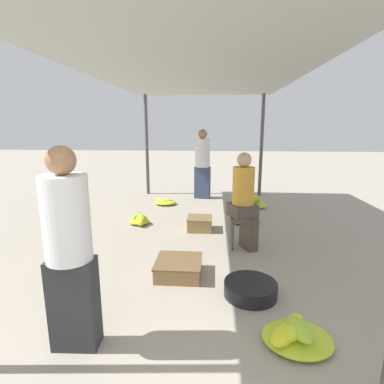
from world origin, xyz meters
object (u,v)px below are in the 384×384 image
Objects in this scene: vendor_foreground at (69,249)px; banana_pile_left_0 at (165,202)px; shopper_walking_mid at (202,163)px; crate_near at (179,268)px; crate_mid at (200,223)px; banana_pile_left_1 at (139,219)px; vendor_seated at (244,199)px; banana_pile_right_2 at (256,203)px; banana_pile_right_0 at (245,218)px; stool at (242,223)px; basin_black at (250,289)px; banana_pile_right_1 at (295,335)px.

vendor_foreground is 4.47m from banana_pile_left_0.
crate_near is at bearing -91.55° from shopper_walking_mid.
banana_pile_left_1 is at bearing 169.10° from crate_mid.
vendor_seated is 2.34m from banana_pile_right_2.
banana_pile_left_1 is 0.88× the size of banana_pile_right_0.
shopper_walking_mid is (-0.69, 3.00, 0.48)m from stool.
basin_black is 2.40m from banana_pile_right_0.
banana_pile_right_1 is at bearing 4.56° from vendor_foreground.
crate_mid is at bearing -88.54° from shopper_walking_mid.
banana_pile_right_2 is at bearing 73.00° from banana_pile_right_0.
banana_pile_right_1 is (1.76, -4.27, 0.03)m from banana_pile_left_0.
vendor_foreground is 1.88m from banana_pile_right_1.
vendor_seated is (0.02, -0.01, 0.35)m from stool.
vendor_foreground is at bearing -175.44° from banana_pile_right_1.
shopper_walking_mid is (-0.95, 4.96, 0.77)m from banana_pile_right_1.
banana_pile_right_2 reaches higher than crate_mid.
banana_pile_right_0 is (0.16, 1.11, -0.27)m from stool.
banana_pile_left_1 is 1.11m from crate_mid.
banana_pile_left_0 is (-1.49, 3.58, -0.01)m from basin_black.
stool is 1.16m from banana_pile_right_0.
basin_black is 1.32× the size of crate_mid.
banana_pile_left_1 is at bearing -173.76° from banana_pile_right_0.
basin_black is 3.52m from banana_pile_right_2.
vendor_foreground is 2.60m from stool.
shopper_walking_mid reaches higher than banana_pile_right_1.
crate_near is at bearing -131.51° from stool.
crate_mid is at bearing 108.58° from banana_pile_right_1.
banana_pile_left_0 is at bearing 177.19° from banana_pile_right_2.
vendor_seated is at bearing -102.01° from banana_pile_right_2.
vendor_foreground is 3.18× the size of banana_pile_right_0.
vendor_seated reaches higher than banana_pile_left_0.
basin_black is (-0.03, -1.27, -0.64)m from vendor_seated.
vendor_seated is at bearing -96.96° from banana_pile_right_0.
banana_pile_right_1 reaches higher than crate_near.
vendor_foreground is 3.41× the size of stool.
banana_pile_right_1 is (1.72, 0.14, -0.73)m from vendor_foreground.
banana_pile_left_1 is (-0.23, -1.39, 0.03)m from banana_pile_left_0.
crate_near is 0.32× the size of shopper_walking_mid.
banana_pile_right_0 is 0.89m from crate_mid.
shopper_walking_mid is at bearing 40.77° from banana_pile_left_0.
crate_near is (0.66, 1.20, -0.73)m from vendor_foreground.
vendor_seated is at bearing -56.64° from banana_pile_left_0.
crate_mid is (0.86, -1.60, 0.05)m from banana_pile_left_0.
crate_mid reaches higher than banana_pile_left_0.
crate_mid reaches higher than banana_pile_left_1.
stool is 1.13× the size of crate_mid.
shopper_walking_mid reaches higher than banana_pile_left_1.
vendor_seated reaches higher than basin_black.
vendor_seated is 2.57× the size of crate_near.
banana_pile_left_1 is (-1.73, 0.91, -0.28)m from stool.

